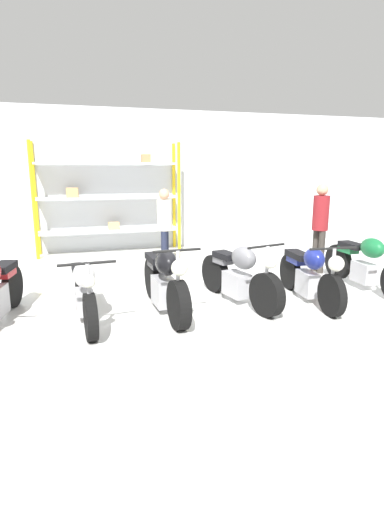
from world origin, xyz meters
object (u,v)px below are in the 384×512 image
at_px(shelving_rack, 109,197).
at_px(motorcycle_blue, 310,274).
at_px(motorcycle_green, 367,263).
at_px(person_browsing, 320,220).
at_px(motorcycle_grey, 239,275).
at_px(motorcycle_black, 165,281).
at_px(motorcycle_white, 84,291).
at_px(person_near_rack, 165,222).

distance_m(shelving_rack, motorcycle_blue, 5.62).
bearing_deg(motorcycle_green, motorcycle_blue, -78.58).
distance_m(shelving_rack, person_browsing, 5.10).
height_order(shelving_rack, motorcycle_blue, shelving_rack).
relative_size(motorcycle_grey, motorcycle_blue, 1.01).
bearing_deg(motorcycle_black, shelving_rack, -177.98).
bearing_deg(shelving_rack, motorcycle_green, -48.42).
height_order(motorcycle_white, motorcycle_black, motorcycle_black).
height_order(motorcycle_grey, person_browsing, person_browsing).
relative_size(shelving_rack, motorcycle_blue, 1.77).
xyz_separation_m(motorcycle_white, person_browsing, (4.72, 1.49, 0.64)).
relative_size(shelving_rack, person_browsing, 1.96).
bearing_deg(person_near_rack, motorcycle_black, 101.18).
height_order(shelving_rack, motorcycle_grey, shelving_rack).
bearing_deg(shelving_rack, motorcycle_blue, -60.38).
xyz_separation_m(shelving_rack, motorcycle_blue, (2.74, -4.81, -0.95)).
distance_m(motorcycle_black, motorcycle_blue, 2.35).
distance_m(motorcycle_blue, person_browsing, 2.12).
bearing_deg(shelving_rack, person_browsing, -38.87).
relative_size(person_browsing, person_near_rack, 1.07).
xyz_separation_m(motorcycle_blue, person_near_rack, (-1.74, 2.85, 0.54)).
height_order(motorcycle_green, person_browsing, person_browsing).
relative_size(motorcycle_white, motorcycle_black, 0.94).
bearing_deg(motorcycle_green, person_near_rack, -130.27).
xyz_separation_m(motorcycle_blue, motorcycle_green, (1.30, 0.26, 0.03)).
height_order(shelving_rack, motorcycle_white, shelving_rack).
bearing_deg(motorcycle_blue, motorcycle_black, -90.08).
relative_size(shelving_rack, motorcycle_grey, 1.76).
relative_size(motorcycle_black, person_browsing, 1.15).
height_order(motorcycle_black, person_browsing, person_browsing).
bearing_deg(person_browsing, shelving_rack, -46.49).
relative_size(motorcycle_green, person_browsing, 1.23).
xyz_separation_m(shelving_rack, motorcycle_black, (0.40, -4.63, -0.94)).
relative_size(shelving_rack, person_near_rack, 2.10).
distance_m(motorcycle_black, person_browsing, 3.89).
distance_m(motorcycle_white, person_near_rack, 3.29).
relative_size(motorcycle_black, motorcycle_blue, 1.04).
bearing_deg(motorcycle_green, shelving_rack, -138.31).
xyz_separation_m(shelving_rack, motorcycle_white, (-0.76, -4.69, -0.97)).
bearing_deg(person_near_rack, motorcycle_white, 81.01).
xyz_separation_m(motorcycle_white, person_near_rack, (1.75, 2.73, 0.56)).
relative_size(motorcycle_white, motorcycle_grey, 0.97).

